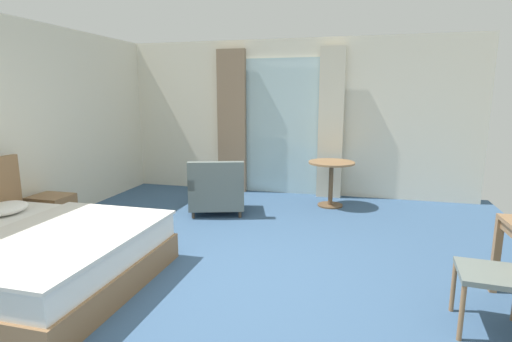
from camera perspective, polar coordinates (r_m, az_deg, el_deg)
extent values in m
cube|color=#38567A|center=(3.99, -3.64, -15.82)|extent=(6.59, 7.66, 0.10)
cube|color=silver|center=(7.06, 5.36, 7.62)|extent=(6.19, 0.12, 2.69)
cube|color=silver|center=(7.02, 3.60, 6.31)|extent=(1.31, 0.02, 2.36)
cube|color=#897056|center=(7.14, -3.50, 7.03)|extent=(0.51, 0.10, 2.52)
cube|color=beige|center=(6.81, 10.73, 6.67)|extent=(0.41, 0.10, 2.52)
cube|color=olive|center=(4.32, -29.44, -12.46)|extent=(2.04, 1.89, 0.26)
cube|color=white|center=(4.24, -29.76, -9.36)|extent=(1.98, 1.83, 0.23)
cube|color=silver|center=(3.97, -26.43, -8.34)|extent=(1.34, 1.87, 0.03)
ellipsoid|color=white|center=(5.00, -32.42, -4.57)|extent=(0.39, 0.49, 0.12)
cube|color=olive|center=(5.78, -27.27, -5.43)|extent=(0.48, 0.40, 0.48)
cube|color=brown|center=(5.62, -28.75, -5.02)|extent=(0.40, 0.01, 0.11)
cube|color=olive|center=(4.17, 31.30, -10.37)|extent=(0.06, 0.06, 0.69)
cube|color=slate|center=(3.47, 31.02, -12.67)|extent=(0.51, 0.49, 0.04)
cylinder|color=olive|center=(3.71, 26.55, -14.67)|extent=(0.04, 0.04, 0.43)
cylinder|color=olive|center=(3.34, 27.50, -17.69)|extent=(0.04, 0.04, 0.43)
cube|color=slate|center=(5.98, -5.61, -3.53)|extent=(0.97, 0.90, 0.32)
cube|color=slate|center=(5.62, -5.80, -0.71)|extent=(0.79, 0.36, 0.40)
cube|color=slate|center=(5.92, -2.30, -1.27)|extent=(0.31, 0.69, 0.16)
cube|color=slate|center=(5.95, -8.98, -1.33)|extent=(0.31, 0.69, 0.16)
cylinder|color=#4C3D2D|center=(6.30, -2.40, -4.67)|extent=(0.04, 0.04, 0.10)
cylinder|color=#4C3D2D|center=(6.33, -8.52, -4.71)|extent=(0.04, 0.04, 0.10)
cylinder|color=#4C3D2D|center=(5.75, -2.32, -6.21)|extent=(0.04, 0.04, 0.10)
cylinder|color=#4C3D2D|center=(5.78, -9.04, -6.25)|extent=(0.04, 0.04, 0.10)
cylinder|color=olive|center=(6.30, 10.84, 1.20)|extent=(0.72, 0.72, 0.03)
cylinder|color=brown|center=(6.37, 10.72, -1.98)|extent=(0.07, 0.07, 0.69)
cylinder|color=brown|center=(6.45, 10.62, -4.85)|extent=(0.40, 0.40, 0.02)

